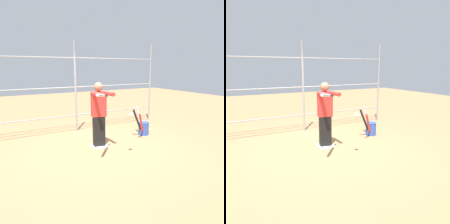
% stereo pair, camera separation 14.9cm
% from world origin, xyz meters
% --- Properties ---
extents(ground_plane, '(24.00, 24.00, 0.00)m').
position_xyz_m(ground_plane, '(0.00, 0.00, 0.00)').
color(ground_plane, '#9E754C').
extents(home_plate, '(0.40, 0.40, 0.02)m').
position_xyz_m(home_plate, '(0.00, 0.00, 0.01)').
color(home_plate, white).
rests_on(home_plate, ground).
extents(fence_backstop, '(5.92, 0.06, 2.80)m').
position_xyz_m(fence_backstop, '(0.00, -1.60, 1.40)').
color(fence_backstop, '#939399').
rests_on(fence_backstop, ground).
extents(batter, '(0.41, 0.61, 1.64)m').
position_xyz_m(batter, '(0.00, 0.02, 0.89)').
color(batter, black).
rests_on(batter, ground).
extents(baseball_bat_swinging, '(0.63, 0.75, 0.19)m').
position_xyz_m(baseball_bat_swinging, '(0.36, 0.87, 1.44)').
color(baseball_bat_swinging, black).
extents(softball_in_flight, '(0.10, 0.10, 0.10)m').
position_xyz_m(softball_in_flight, '(-0.36, 0.91, 0.96)').
color(softball_in_flight, white).
extents(bat_bucket, '(0.65, 0.71, 0.86)m').
position_xyz_m(bat_bucket, '(-1.57, -0.21, 0.24)').
color(bat_bucket, '#3351B2').
rests_on(bat_bucket, ground).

